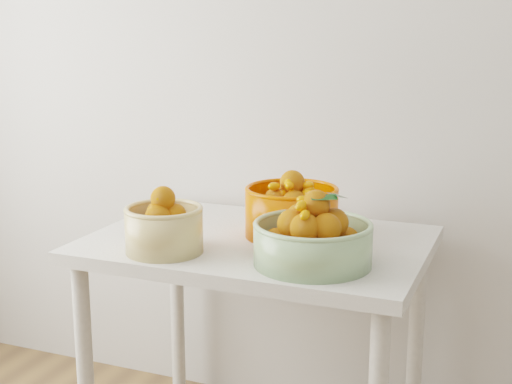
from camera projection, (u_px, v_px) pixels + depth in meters
table at (258, 269)px, 2.16m from camera, size 1.00×0.70×0.75m
bowl_cream at (164, 227)px, 2.00m from camera, size 0.25×0.25×0.19m
bowl_green at (313, 239)px, 1.89m from camera, size 0.34×0.34×0.20m
bowl_orange at (292, 210)px, 2.15m from camera, size 0.38×0.38×0.20m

